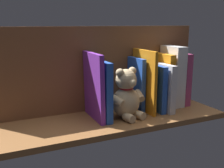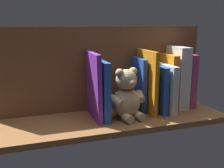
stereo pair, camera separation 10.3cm
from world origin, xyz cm
name	(u,v)px [view 1 (the left image)]	position (x,y,z in cm)	size (l,w,h in cm)	color
ground_plane	(112,120)	(0.00, 0.00, -1.10)	(91.44, 29.17, 2.20)	brown
shelf_back_panel	(100,69)	(0.00, -12.34, 17.69)	(91.44, 1.50, 35.38)	brown
book_0	(180,78)	(-36.72, -4.90, 11.71)	(3.07, 12.57, 23.42)	#B23F72
dictionary_thick_white	(172,76)	(-31.93, -4.55, 13.35)	(5.18, 13.07, 26.69)	white
book_1	(163,80)	(-27.25, -4.69, 11.77)	(2.86, 12.98, 23.53)	orange
book_2	(161,86)	(-23.83, -1.78, 9.99)	(2.66, 18.81, 19.98)	silver
book_3	(153,87)	(-20.67, -2.60, 9.76)	(2.33, 17.17, 19.51)	blue
book_4	(146,84)	(-17.95, -4.05, 10.87)	(1.77, 14.27, 21.75)	yellow
book_5	(144,81)	(-15.75, -2.29, 12.96)	(1.30, 17.80, 25.91)	orange
book_6	(136,84)	(-13.50, -4.89, 11.23)	(1.87, 12.60, 22.46)	blue
teddy_bear	(126,96)	(-5.37, 1.90, 8.74)	(15.74, 14.40, 19.87)	#D1B284
book_7	(101,89)	(3.92, -2.10, 11.35)	(2.61, 18.18, 22.71)	blue
book_8	(94,86)	(6.78, -2.10, 12.88)	(1.78, 18.17, 25.77)	purple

